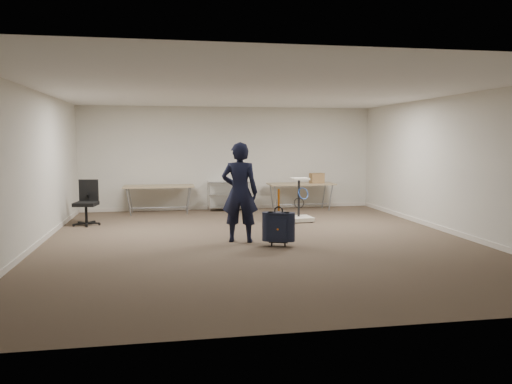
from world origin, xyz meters
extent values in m
plane|color=#423728|center=(0.00, 0.00, 0.00)|extent=(9.00, 9.00, 0.00)
plane|color=silver|center=(0.00, 4.50, 1.40)|extent=(8.00, 0.00, 8.00)
plane|color=silver|center=(0.00, -4.50, 1.40)|extent=(8.00, 0.00, 8.00)
plane|color=silver|center=(-4.00, 0.00, 1.40)|extent=(0.00, 9.00, 9.00)
plane|color=silver|center=(4.00, 0.00, 1.40)|extent=(0.00, 9.00, 9.00)
plane|color=white|center=(0.00, 0.00, 2.80)|extent=(8.00, 8.00, 0.00)
cube|color=silver|center=(0.00, 4.49, 0.05)|extent=(8.00, 0.02, 0.10)
cube|color=silver|center=(-3.99, 0.00, 0.05)|extent=(0.02, 9.00, 0.10)
cube|color=silver|center=(3.99, 0.00, 0.05)|extent=(0.02, 9.00, 0.10)
cube|color=#8F7658|center=(-1.90, 3.95, 0.71)|extent=(1.80, 0.75, 0.03)
cylinder|color=gray|center=(-1.90, 3.95, 0.15)|extent=(1.50, 0.02, 0.02)
cylinder|color=gray|center=(-2.65, 3.65, 0.35)|extent=(0.13, 0.04, 0.69)
cylinder|color=gray|center=(-1.15, 3.65, 0.35)|extent=(0.13, 0.04, 0.69)
cylinder|color=gray|center=(-2.65, 4.25, 0.35)|extent=(0.13, 0.04, 0.69)
cylinder|color=gray|center=(-1.15, 4.25, 0.35)|extent=(0.13, 0.04, 0.69)
cube|color=#8F7658|center=(1.90, 3.95, 0.71)|extent=(1.80, 0.75, 0.03)
cylinder|color=gray|center=(1.90, 3.95, 0.15)|extent=(1.50, 0.02, 0.02)
cylinder|color=gray|center=(1.15, 3.65, 0.35)|extent=(0.13, 0.04, 0.69)
cylinder|color=gray|center=(2.65, 3.65, 0.35)|extent=(0.13, 0.04, 0.69)
cylinder|color=gray|center=(1.15, 4.25, 0.35)|extent=(0.13, 0.04, 0.69)
cylinder|color=gray|center=(2.65, 4.25, 0.35)|extent=(0.13, 0.04, 0.69)
cylinder|color=silver|center=(-0.60, 3.98, 0.40)|extent=(0.02, 0.02, 0.80)
cylinder|color=silver|center=(0.60, 3.98, 0.40)|extent=(0.02, 0.02, 0.80)
cylinder|color=silver|center=(-0.60, 4.42, 0.40)|extent=(0.02, 0.02, 0.80)
cylinder|color=silver|center=(0.60, 4.42, 0.40)|extent=(0.02, 0.02, 0.80)
cube|color=silver|center=(0.00, 4.20, 0.10)|extent=(1.20, 0.45, 0.02)
cube|color=silver|center=(0.00, 4.20, 0.45)|extent=(1.20, 0.45, 0.02)
cube|color=silver|center=(0.00, 4.20, 0.78)|extent=(1.20, 0.45, 0.01)
imported|color=black|center=(-0.35, 0.00, 0.93)|extent=(0.77, 0.61, 1.87)
cube|color=#161E32|center=(0.27, -0.52, 0.36)|extent=(0.43, 0.33, 0.52)
cube|color=black|center=(0.28, -0.51, 0.08)|extent=(0.37, 0.26, 0.03)
cylinder|color=black|center=(0.16, -0.49, 0.03)|extent=(0.05, 0.07, 0.07)
cylinder|color=black|center=(0.38, -0.56, 0.03)|extent=(0.05, 0.07, 0.07)
torus|color=black|center=(0.27, -0.52, 0.65)|extent=(0.16, 0.08, 0.16)
cube|color=orange|center=(0.28, -0.51, 0.84)|extent=(0.03, 0.02, 0.40)
cylinder|color=black|center=(-3.49, 2.41, 0.05)|extent=(0.61, 0.61, 0.09)
cylinder|color=black|center=(-3.49, 2.41, 0.26)|extent=(0.06, 0.06, 0.41)
cube|color=black|center=(-3.49, 2.41, 0.48)|extent=(0.54, 0.54, 0.08)
cube|color=black|center=(-3.45, 2.63, 0.77)|extent=(0.43, 0.13, 0.49)
cube|color=#BEB6A3|center=(1.36, 2.08, 0.07)|extent=(0.60, 0.60, 0.09)
cylinder|color=black|center=(1.14, 1.85, 0.02)|extent=(0.07, 0.07, 0.04)
cylinder|color=black|center=(1.36, 2.13, 0.56)|extent=(0.06, 0.06, 0.89)
cube|color=#BEB6A3|center=(1.36, 2.08, 1.01)|extent=(0.42, 0.37, 0.04)
torus|color=blue|center=(1.42, 1.99, 0.67)|extent=(0.29, 0.14, 0.27)
cube|color=olive|center=(2.34, 3.95, 0.87)|extent=(0.38, 0.30, 0.27)
camera|label=1|loc=(-1.67, -9.14, 1.91)|focal=35.00mm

